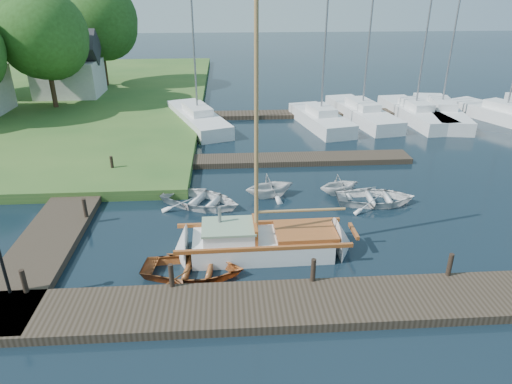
{
  "coord_description": "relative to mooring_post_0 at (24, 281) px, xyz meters",
  "views": [
    {
      "loc": [
        -1.14,
        -17.05,
        9.04
      ],
      "look_at": [
        0.0,
        0.0,
        1.2
      ],
      "focal_mm": 32.0,
      "sensor_mm": 36.0,
      "label": 1
    }
  ],
  "objects": [
    {
      "name": "tree_3",
      "position": [
        -6.5,
        23.05,
        5.11
      ],
      "size": [
        6.41,
        6.38,
        8.74
      ],
      "color": "#332114",
      "rests_on": "shore"
    },
    {
      "name": "tender_a",
      "position": [
        5.12,
        6.33,
        -0.32
      ],
      "size": [
        4.45,
        3.97,
        0.76
      ],
      "primitive_type": "imported",
      "rotation": [
        0.0,
        0.0,
        1.11
      ],
      "color": "white",
      "rests_on": "ground"
    },
    {
      "name": "marina_boat_4",
      "position": [
        19.98,
        19.43,
        -0.14
      ],
      "size": [
        2.96,
        8.42,
        10.26
      ],
      "rotation": [
        0.0,
        0.0,
        1.66
      ],
      "color": "white",
      "rests_on": "ground"
    },
    {
      "name": "mooring_post_5",
      "position": [
        0.5,
        10.0,
        0.0
      ],
      "size": [
        0.16,
        0.16,
        0.8
      ],
      "primitive_type": "cylinder",
      "color": "black",
      "rests_on": "left_dock"
    },
    {
      "name": "marina_boat_0",
      "position": [
        4.38,
        19.1,
        -0.13
      ],
      "size": [
        4.97,
        8.81,
        11.47
      ],
      "rotation": [
        0.0,
        0.0,
        1.92
      ],
      "color": "white",
      "rests_on": "ground"
    },
    {
      "name": "pontoon",
      "position": [
        17.5,
        21.0,
        -0.55
      ],
      "size": [
        30.0,
        1.6,
        0.3
      ],
      "primitive_type": "cube",
      "color": "#2F251A",
      "rests_on": "ground"
    },
    {
      "name": "sailboat",
      "position": [
        7.69,
        2.25,
        -0.36
      ],
      "size": [
        7.18,
        2.1,
        9.83
      ],
      "rotation": [
        0.0,
        0.0,
        0.02
      ],
      "color": "white",
      "rests_on": "ground"
    },
    {
      "name": "marina_boat_6",
      "position": [
        26.18,
        18.41,
        -0.14
      ],
      "size": [
        5.45,
        8.65,
        10.34
      ],
      "rotation": [
        0.0,
        0.0,
        1.99
      ],
      "color": "white",
      "rests_on": "ground"
    },
    {
      "name": "mooring_post_1",
      "position": [
        4.5,
        0.0,
        0.0
      ],
      "size": [
        0.16,
        0.16,
        0.8
      ],
      "primitive_type": "cylinder",
      "color": "black",
      "rests_on": "near_dock"
    },
    {
      "name": "tender_b",
      "position": [
        8.28,
        7.11,
        -0.09
      ],
      "size": [
        2.79,
        2.58,
        1.22
      ],
      "primitive_type": "imported",
      "rotation": [
        0.0,
        0.0,
        1.86
      ],
      "color": "white",
      "rests_on": "ground"
    },
    {
      "name": "ground",
      "position": [
        7.5,
        5.0,
        -0.7
      ],
      "size": [
        160.0,
        160.0,
        0.0
      ],
      "primitive_type": "plane",
      "color": "black",
      "rests_on": "ground"
    },
    {
      "name": "dinghy",
      "position": [
        5.1,
        0.98,
        -0.34
      ],
      "size": [
        3.73,
        2.88,
        0.71
      ],
      "primitive_type": "imported",
      "rotation": [
        0.0,
        0.0,
        1.44
      ],
      "color": "brown",
      "rests_on": "ground"
    },
    {
      "name": "tree_7",
      "position": [
        -4.5,
        31.05,
        5.5
      ],
      "size": [
        6.83,
        6.83,
        9.38
      ],
      "color": "#332114",
      "rests_on": "shore"
    },
    {
      "name": "marina_boat_3",
      "position": [
        16.16,
        19.7,
        -0.12
      ],
      "size": [
        3.67,
        8.83,
        12.13
      ],
      "rotation": [
        0.0,
        0.0,
        1.75
      ],
      "color": "white",
      "rests_on": "ground"
    },
    {
      "name": "marina_boat_2",
      "position": [
        12.86,
        18.25,
        -0.11
      ],
      "size": [
        3.6,
        7.18,
        12.32
      ],
      "rotation": [
        0.0,
        0.0,
        1.78
      ],
      "color": "white",
      "rests_on": "ground"
    },
    {
      "name": "house_c",
      "position": [
        -6.5,
        27.0,
        1.88
      ],
      "size": [
        5.25,
        4.0,
        5.28
      ],
      "color": "beige",
      "rests_on": "shore"
    },
    {
      "name": "marina_boat_5",
      "position": [
        22.0,
        19.65,
        -0.14
      ],
      "size": [
        3.76,
        9.24,
        10.23
      ],
      "rotation": [
        0.0,
        0.0,
        1.39
      ],
      "color": "white",
      "rests_on": "ground"
    },
    {
      "name": "left_dock",
      "position": [
        -0.5,
        7.0,
        -0.55
      ],
      "size": [
        2.2,
        18.0,
        0.3
      ],
      "primitive_type": "cube",
      "color": "#2F251A",
      "rests_on": "ground"
    },
    {
      "name": "near_dock",
      "position": [
        7.5,
        -1.0,
        -0.55
      ],
      "size": [
        18.0,
        2.2,
        0.3
      ],
      "primitive_type": "cube",
      "color": "#2F251A",
      "rests_on": "ground"
    },
    {
      "name": "mooring_post_2",
      "position": [
        9.0,
        0.0,
        0.0
      ],
      "size": [
        0.16,
        0.16,
        0.8
      ],
      "primitive_type": "cylinder",
      "color": "black",
      "rests_on": "near_dock"
    },
    {
      "name": "tender_c",
      "position": [
        12.97,
        6.05,
        -0.34
      ],
      "size": [
        3.67,
        2.73,
        0.73
      ],
      "primitive_type": "imported",
      "rotation": [
        0.0,
        0.0,
        1.51
      ],
      "color": "white",
      "rests_on": "ground"
    },
    {
      "name": "tender_d",
      "position": [
        11.58,
        7.23,
        -0.17
      ],
      "size": [
        2.44,
        2.26,
        1.06
      ],
      "primitive_type": "imported",
      "rotation": [
        0.0,
        0.0,
        1.88
      ],
      "color": "white",
      "rests_on": "ground"
    },
    {
      "name": "far_dock",
      "position": [
        9.5,
        11.5,
        -0.55
      ],
      "size": [
        14.0,
        1.6,
        0.3
      ],
      "primitive_type": "cube",
      "color": "#2F251A",
      "rests_on": "ground"
    },
    {
      "name": "mooring_post_3",
      "position": [
        13.5,
        0.0,
        0.0
      ],
      "size": [
        0.16,
        0.16,
        0.8
      ],
      "primitive_type": "cylinder",
      "color": "black",
      "rests_on": "near_dock"
    },
    {
      "name": "mooring_post_0",
      "position": [
        0.0,
        0.0,
        0.0
      ],
      "size": [
        0.16,
        0.16,
        0.8
      ],
      "primitive_type": "cylinder",
      "color": "black",
      "rests_on": "near_dock"
    },
    {
      "name": "mooring_post_4",
      "position": [
        0.5,
        5.0,
        0.0
      ],
      "size": [
        0.16,
        0.16,
        0.8
      ],
      "primitive_type": "cylinder",
      "color": "black",
      "rests_on": "left_dock"
    }
  ]
}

